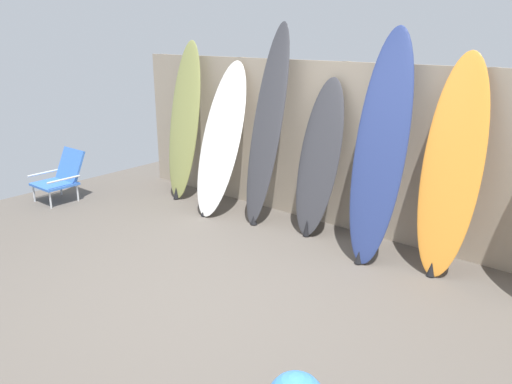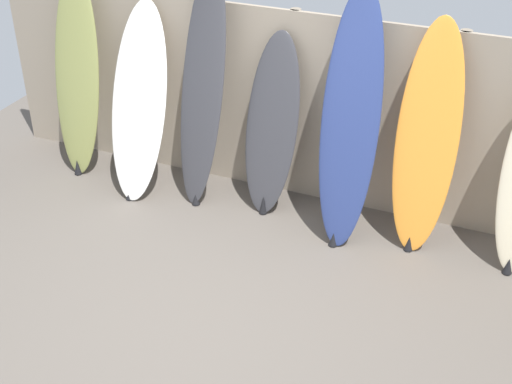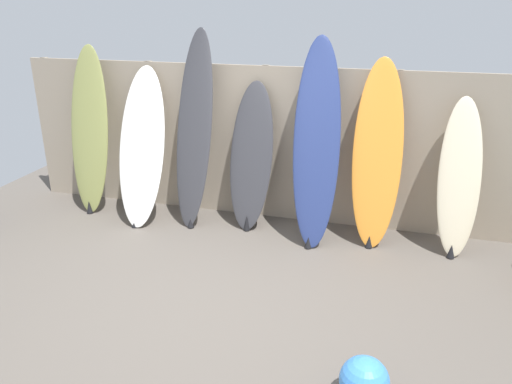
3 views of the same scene
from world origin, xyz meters
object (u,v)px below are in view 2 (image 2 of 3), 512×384
at_px(surfboard_navy_4, 350,122).
at_px(surfboard_charcoal_3, 272,127).
at_px(surfboard_white_1, 139,103).
at_px(surfboard_orange_5, 427,140).
at_px(surfboard_olive_0, 77,77).
at_px(surfboard_charcoal_2, 202,89).

bearing_deg(surfboard_navy_4, surfboard_charcoal_3, 168.87).
xyz_separation_m(surfboard_white_1, surfboard_charcoal_3, (1.28, 0.14, -0.07)).
bearing_deg(surfboard_orange_5, surfboard_white_1, -177.65).
relative_size(surfboard_olive_0, surfboard_navy_4, 0.93).
height_order(surfboard_olive_0, surfboard_navy_4, surfboard_navy_4).
bearing_deg(surfboard_orange_5, surfboard_navy_4, -168.94).
bearing_deg(surfboard_white_1, surfboard_navy_4, -0.35).
bearing_deg(surfboard_navy_4, surfboard_orange_5, 11.06).
xyz_separation_m(surfboard_white_1, surfboard_navy_4, (2.04, -0.01, 0.19)).
relative_size(surfboard_white_1, surfboard_charcoal_2, 0.81).
distance_m(surfboard_charcoal_2, surfboard_navy_4, 1.41).
height_order(surfboard_charcoal_2, surfboard_orange_5, surfboard_charcoal_2).
distance_m(surfboard_white_1, surfboard_navy_4, 2.05).
relative_size(surfboard_white_1, surfboard_orange_5, 0.91).
bearing_deg(surfboard_charcoal_2, surfboard_orange_5, 1.03).
bearing_deg(surfboard_navy_4, surfboard_olive_0, 177.79).
bearing_deg(surfboard_orange_5, surfboard_charcoal_2, -178.97).
bearing_deg(surfboard_charcoal_2, surfboard_charcoal_3, 5.57).
height_order(surfboard_charcoal_3, surfboard_navy_4, surfboard_navy_4).
distance_m(surfboard_olive_0, surfboard_navy_4, 2.78).
height_order(surfboard_olive_0, surfboard_charcoal_3, surfboard_olive_0).
bearing_deg(surfboard_charcoal_2, surfboard_white_1, -173.44).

